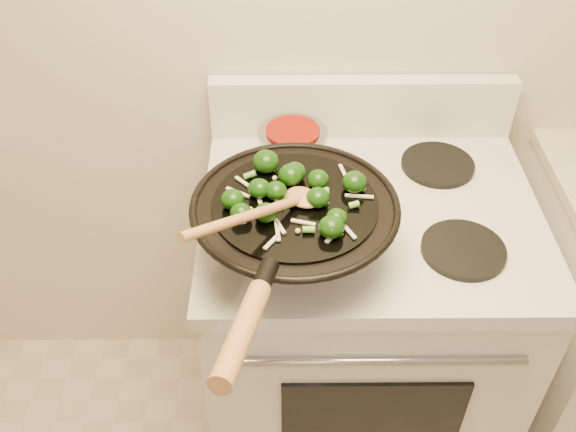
{
  "coord_description": "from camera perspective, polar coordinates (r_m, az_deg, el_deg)",
  "views": [
    {
      "loc": [
        -0.31,
        0.05,
        1.89
      ],
      "look_at": [
        -0.31,
        1.01,
        1.03
      ],
      "focal_mm": 40.0,
      "sensor_mm": 36.0,
      "label": 1
    }
  ],
  "objects": [
    {
      "name": "stove",
      "position": [
        1.82,
        6.17,
        -9.87
      ],
      "size": [
        0.78,
        0.67,
        1.08
      ],
      "color": "silver",
      "rests_on": "ground"
    },
    {
      "name": "wok",
      "position": [
        1.31,
        0.55,
        -0.83
      ],
      "size": [
        0.42,
        0.69,
        0.22
      ],
      "color": "black",
      "rests_on": "stove"
    },
    {
      "name": "stirfry",
      "position": [
        1.27,
        0.34,
        2.26
      ],
      "size": [
        0.3,
        0.27,
        0.05
      ],
      "color": "#113609",
      "rests_on": "wok"
    },
    {
      "name": "wooden_spoon",
      "position": [
        1.2,
        -1.43,
        0.73
      ],
      "size": [
        0.26,
        0.28,
        0.12
      ],
      "color": "#AB7443",
      "rests_on": "wok"
    },
    {
      "name": "saucepan",
      "position": [
        1.56,
        0.4,
        6.14
      ],
      "size": [
        0.17,
        0.26,
        0.1
      ],
      "color": "#989BA1",
      "rests_on": "stove"
    }
  ]
}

